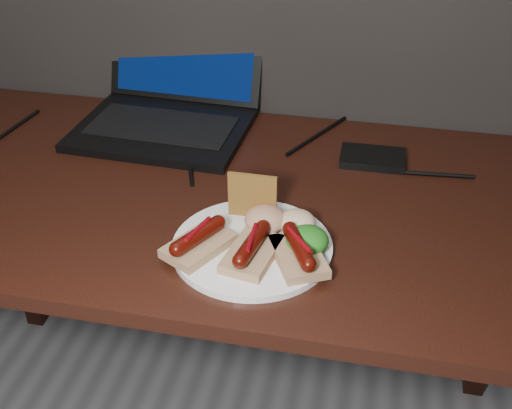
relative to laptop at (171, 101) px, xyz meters
The scene contains 12 objects.
desk 0.33m from the laptop, 60.89° to the right, with size 1.40×0.70×0.75m.
laptop is the anchor object (origin of this frame).
hard_drive 0.47m from the laptop, 11.28° to the right, with size 0.13×0.09×0.02m, color black.
desk_cables 0.18m from the laptop, 35.39° to the right, with size 1.01×0.35×0.01m.
plate 0.51m from the laptop, 56.84° to the right, with size 0.27×0.27×0.01m, color white.
bread_sausage_left 0.50m from the laptop, 66.82° to the right, with size 0.12×0.13×0.04m.
bread_sausage_center 0.55m from the laptop, 58.29° to the right, with size 0.09×0.13×0.04m.
bread_sausage_right 0.58m from the laptop, 51.65° to the right, with size 0.11×0.13×0.04m.
crispbread 0.44m from the laptop, 53.10° to the right, with size 0.09×0.01×0.09m, color #A5732D.
salad_greens 0.56m from the laptop, 48.96° to the right, with size 0.07×0.07×0.04m, color #165811.
salsa_mound 0.48m from the laptop, 52.55° to the right, with size 0.07×0.07×0.04m, color maroon.
coleslaw_mound 0.51m from the laptop, 47.48° to the right, with size 0.06×0.06×0.04m, color white.
Camera 1 is at (0.31, 0.39, 1.40)m, focal length 45.00 mm.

